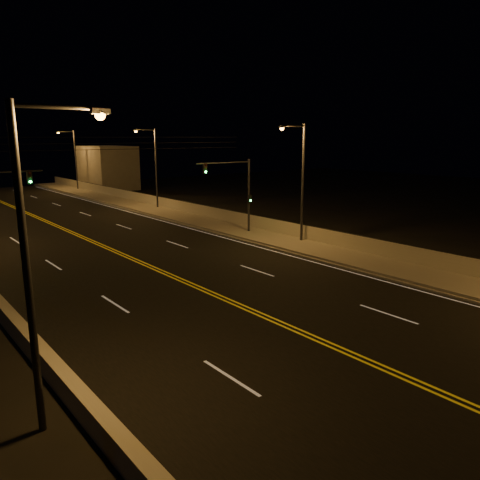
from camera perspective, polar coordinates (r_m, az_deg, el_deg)
road at (r=25.74m, az=-6.30°, el=-5.28°), size 18.00×120.00×0.02m
sidewalk at (r=32.59m, az=9.84°, el=-1.34°), size 3.60×120.00×0.30m
curb at (r=31.25m, az=7.58°, el=-2.00°), size 0.14×120.00×0.15m
parapet_wall at (r=33.68m, az=11.74°, el=0.17°), size 0.30×120.00×1.00m
jersey_barrier at (r=22.36m, az=-26.52°, el=-8.31°), size 0.45×120.00×0.79m
distant_building_right at (r=75.13m, az=-15.92°, el=8.50°), size 6.00×10.00×6.45m
parapet_rail at (r=33.57m, az=11.78°, el=1.05°), size 0.06×120.00×0.06m
lane_markings at (r=25.68m, az=-6.21°, el=-5.29°), size 17.32×116.00×0.00m
streetlight_1 at (r=34.21m, az=7.35°, el=7.73°), size 2.55×0.28×8.71m
streetlight_2 at (r=51.46m, az=-10.49°, el=9.18°), size 2.55×0.28×8.71m
streetlight_3 at (r=73.22m, az=-19.64°, el=9.60°), size 2.55×0.28×8.71m
streetlight_4 at (r=12.97m, az=-23.55°, el=-0.92°), size 2.55×0.28×8.71m
traffic_signal_right at (r=37.05m, az=-0.10°, el=6.33°), size 5.11×0.31×6.10m
overhead_wires at (r=32.94m, az=-15.81°, el=11.28°), size 22.00×0.03×0.83m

